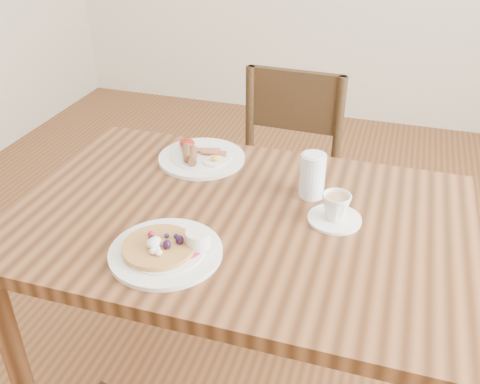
{
  "coord_description": "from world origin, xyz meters",
  "views": [
    {
      "loc": [
        0.35,
        -1.12,
        1.54
      ],
      "look_at": [
        0.0,
        0.0,
        0.82
      ],
      "focal_mm": 40.0,
      "sensor_mm": 36.0,
      "label": 1
    }
  ],
  "objects_px": {
    "teacup_saucer": "(335,210)",
    "water_glass": "(312,176)",
    "chair_far": "(283,176)",
    "pancake_plate": "(167,249)",
    "breakfast_plate": "(200,156)",
    "dining_table": "(240,245)"
  },
  "relations": [
    {
      "from": "water_glass",
      "to": "dining_table",
      "type": "bearing_deg",
      "value": -136.38
    },
    {
      "from": "breakfast_plate",
      "to": "water_glass",
      "type": "bearing_deg",
      "value": -15.97
    },
    {
      "from": "chair_far",
      "to": "pancake_plate",
      "type": "height_order",
      "value": "chair_far"
    },
    {
      "from": "breakfast_plate",
      "to": "teacup_saucer",
      "type": "relative_size",
      "value": 1.93
    },
    {
      "from": "water_glass",
      "to": "pancake_plate",
      "type": "bearing_deg",
      "value": -126.94
    },
    {
      "from": "chair_far",
      "to": "dining_table",
      "type": "bearing_deg",
      "value": 94.92
    },
    {
      "from": "pancake_plate",
      "to": "water_glass",
      "type": "height_order",
      "value": "water_glass"
    },
    {
      "from": "breakfast_plate",
      "to": "teacup_saucer",
      "type": "xyz_separation_m",
      "value": [
        0.45,
        -0.21,
        0.02
      ]
    },
    {
      "from": "teacup_saucer",
      "to": "water_glass",
      "type": "height_order",
      "value": "water_glass"
    },
    {
      "from": "chair_far",
      "to": "water_glass",
      "type": "relative_size",
      "value": 6.94
    },
    {
      "from": "breakfast_plate",
      "to": "water_glass",
      "type": "height_order",
      "value": "water_glass"
    },
    {
      "from": "pancake_plate",
      "to": "breakfast_plate",
      "type": "xyz_separation_m",
      "value": [
        -0.1,
        0.47,
        -0.0
      ]
    },
    {
      "from": "breakfast_plate",
      "to": "pancake_plate",
      "type": "bearing_deg",
      "value": -78.25
    },
    {
      "from": "teacup_saucer",
      "to": "water_glass",
      "type": "distance_m",
      "value": 0.14
    },
    {
      "from": "water_glass",
      "to": "breakfast_plate",
      "type": "bearing_deg",
      "value": 164.03
    },
    {
      "from": "pancake_plate",
      "to": "chair_far",
      "type": "bearing_deg",
      "value": 84.97
    },
    {
      "from": "breakfast_plate",
      "to": "chair_far",
      "type": "bearing_deg",
      "value": 67.08
    },
    {
      "from": "breakfast_plate",
      "to": "water_glass",
      "type": "relative_size",
      "value": 2.13
    },
    {
      "from": "breakfast_plate",
      "to": "water_glass",
      "type": "xyz_separation_m",
      "value": [
        0.37,
        -0.11,
        0.05
      ]
    },
    {
      "from": "pancake_plate",
      "to": "water_glass",
      "type": "xyz_separation_m",
      "value": [
        0.27,
        0.36,
        0.05
      ]
    },
    {
      "from": "water_glass",
      "to": "teacup_saucer",
      "type": "bearing_deg",
      "value": -51.77
    },
    {
      "from": "dining_table",
      "to": "breakfast_plate",
      "type": "height_order",
      "value": "breakfast_plate"
    }
  ]
}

